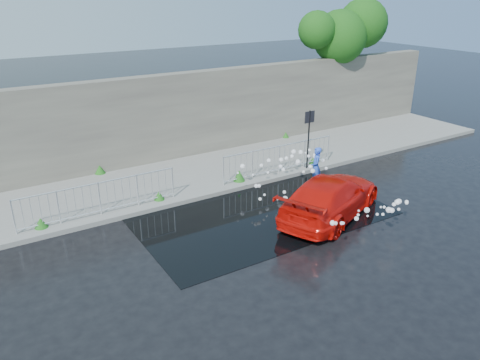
{
  "coord_description": "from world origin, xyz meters",
  "views": [
    {
      "loc": [
        -7.3,
        -10.35,
        6.81
      ],
      "look_at": [
        0.17,
        1.68,
        1.0
      ],
      "focal_mm": 35.0,
      "sensor_mm": 36.0,
      "label": 1
    }
  ],
  "objects": [
    {
      "name": "railing_right",
      "position": [
        3.0,
        3.35,
        0.74
      ],
      "size": [
        5.05,
        0.05,
        1.1
      ],
      "color": "silver",
      "rests_on": "pavement"
    },
    {
      "name": "curb",
      "position": [
        0.0,
        3.0,
        0.08
      ],
      "size": [
        30.0,
        0.25,
        0.16
      ],
      "primitive_type": "cube",
      "color": "gray",
      "rests_on": "ground"
    },
    {
      "name": "puddle",
      "position": [
        0.5,
        1.0,
        0.01
      ],
      "size": [
        8.0,
        5.0,
        0.01
      ],
      "primitive_type": "cube",
      "color": "black",
      "rests_on": "ground"
    },
    {
      "name": "railing_left",
      "position": [
        -4.0,
        3.35,
        0.74
      ],
      "size": [
        5.05,
        0.05,
        1.1
      ],
      "color": "silver",
      "rests_on": "pavement"
    },
    {
      "name": "red_car",
      "position": [
        2.32,
        -0.33,
        0.67
      ],
      "size": [
        4.98,
        3.56,
        1.34
      ],
      "primitive_type": "imported",
      "rotation": [
        0.0,
        0.0,
        1.98
      ],
      "color": "red",
      "rests_on": "ground"
    },
    {
      "name": "weeds",
      "position": [
        -0.21,
        4.44,
        0.32
      ],
      "size": [
        12.17,
        3.93,
        0.43
      ],
      "color": "#245516",
      "rests_on": "pavement"
    },
    {
      "name": "sign_post",
      "position": [
        4.2,
        3.1,
        1.72
      ],
      "size": [
        0.45,
        0.06,
        2.5
      ],
      "color": "black",
      "rests_on": "ground"
    },
    {
      "name": "retaining_wall",
      "position": [
        0.0,
        7.2,
        1.9
      ],
      "size": [
        30.0,
        0.6,
        3.5
      ],
      "primitive_type": "cube",
      "color": "#564F48",
      "rests_on": "pavement"
    },
    {
      "name": "tree",
      "position": [
        9.85,
        7.41,
        4.85
      ],
      "size": [
        5.12,
        2.65,
        6.43
      ],
      "color": "#332114",
      "rests_on": "ground"
    },
    {
      "name": "person",
      "position": [
        3.53,
        1.8,
        0.75
      ],
      "size": [
        0.6,
        0.65,
        1.5
      ],
      "primitive_type": "imported",
      "rotation": [
        0.0,
        0.0,
        -2.14
      ],
      "color": "blue",
      "rests_on": "ground"
    },
    {
      "name": "water_spray",
      "position": [
        2.6,
        0.65,
        0.74
      ],
      "size": [
        3.67,
        5.56,
        1.13
      ],
      "color": "white",
      "rests_on": "ground"
    },
    {
      "name": "ground",
      "position": [
        0.0,
        0.0,
        0.0
      ],
      "size": [
        90.0,
        90.0,
        0.0
      ],
      "primitive_type": "plane",
      "color": "black",
      "rests_on": "ground"
    },
    {
      "name": "pavement",
      "position": [
        0.0,
        5.0,
        0.07
      ],
      "size": [
        30.0,
        4.0,
        0.15
      ],
      "primitive_type": "cube",
      "color": "gray",
      "rests_on": "ground"
    }
  ]
}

